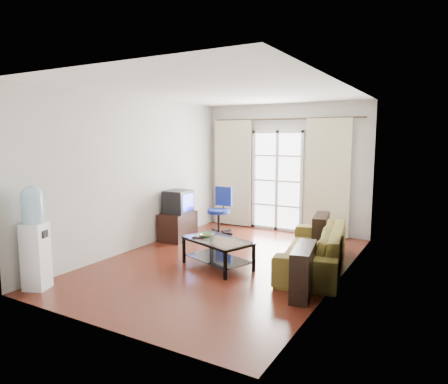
% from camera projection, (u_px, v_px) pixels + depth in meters
% --- Properties ---
extents(floor, '(5.20, 5.20, 0.00)m').
position_uv_depth(floor, '(225.00, 262.00, 6.45)').
color(floor, '#582114').
rests_on(floor, ground).
extents(ceiling, '(5.20, 5.20, 0.00)m').
position_uv_depth(ceiling, '(225.00, 91.00, 6.08)').
color(ceiling, white).
rests_on(ceiling, wall_back).
extents(wall_back, '(3.60, 0.02, 2.70)m').
position_uv_depth(wall_back, '(285.00, 168.00, 8.50)').
color(wall_back, silver).
rests_on(wall_back, floor).
extents(wall_front, '(3.60, 0.02, 2.70)m').
position_uv_depth(wall_front, '(98.00, 202.00, 4.03)').
color(wall_front, silver).
rests_on(wall_front, floor).
extents(wall_left, '(0.02, 5.20, 2.70)m').
position_uv_depth(wall_left, '(138.00, 174.00, 7.15)').
color(wall_left, silver).
rests_on(wall_left, floor).
extents(wall_right, '(0.02, 5.20, 2.70)m').
position_uv_depth(wall_right, '(341.00, 186.00, 5.38)').
color(wall_right, silver).
rests_on(wall_right, floor).
extents(french_door, '(1.16, 0.06, 2.15)m').
position_uv_depth(french_door, '(277.00, 181.00, 8.57)').
color(french_door, white).
rests_on(french_door, wall_back).
extents(curtain_rod, '(3.30, 0.04, 0.04)m').
position_uv_depth(curtain_rod, '(284.00, 119.00, 8.28)').
color(curtain_rod, '#4C3F2D').
rests_on(curtain_rod, wall_back).
extents(curtain_left, '(0.90, 0.07, 2.35)m').
position_uv_depth(curtain_left, '(233.00, 173.00, 9.01)').
color(curtain_left, beige).
rests_on(curtain_left, curtain_rod).
extents(curtain_right, '(0.90, 0.07, 2.35)m').
position_uv_depth(curtain_right, '(327.00, 178.00, 7.95)').
color(curtain_right, beige).
rests_on(curtain_right, curtain_rod).
extents(radiator, '(0.64, 0.12, 0.64)m').
position_uv_depth(radiator, '(319.00, 220.00, 8.16)').
color(radiator, '#9E9EA1').
rests_on(radiator, floor).
extents(sofa, '(2.49, 1.64, 0.64)m').
position_uv_depth(sofa, '(314.00, 248.00, 6.12)').
color(sofa, brown).
rests_on(sofa, floor).
extents(coffee_table, '(1.23, 0.96, 0.44)m').
position_uv_depth(coffee_table, '(218.00, 249.00, 6.17)').
color(coffee_table, silver).
rests_on(coffee_table, floor).
extents(bowl, '(0.29, 0.29, 0.05)m').
position_uv_depth(bowl, '(206.00, 236.00, 6.28)').
color(bowl, '#37984F').
rests_on(bowl, coffee_table).
extents(book, '(0.30, 0.33, 0.02)m').
position_uv_depth(book, '(201.00, 235.00, 6.37)').
color(book, '#A21713').
rests_on(book, coffee_table).
extents(remote, '(0.18, 0.06, 0.02)m').
position_uv_depth(remote, '(198.00, 238.00, 6.21)').
color(remote, black).
rests_on(remote, coffee_table).
extents(tv_stand, '(0.54, 0.76, 0.54)m').
position_uv_depth(tv_stand, '(178.00, 226.00, 7.86)').
color(tv_stand, black).
rests_on(tv_stand, floor).
extents(crt_tv, '(0.51, 0.50, 0.44)m').
position_uv_depth(crt_tv, '(177.00, 201.00, 7.79)').
color(crt_tv, black).
rests_on(crt_tv, tv_stand).
extents(task_chair, '(0.66, 0.66, 0.97)m').
position_uv_depth(task_chair, '(219.00, 220.00, 8.33)').
color(task_chair, black).
rests_on(task_chair, floor).
extents(water_cooler, '(0.37, 0.37, 1.39)m').
position_uv_depth(water_cooler, '(35.00, 236.00, 5.22)').
color(water_cooler, white).
rests_on(water_cooler, floor).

